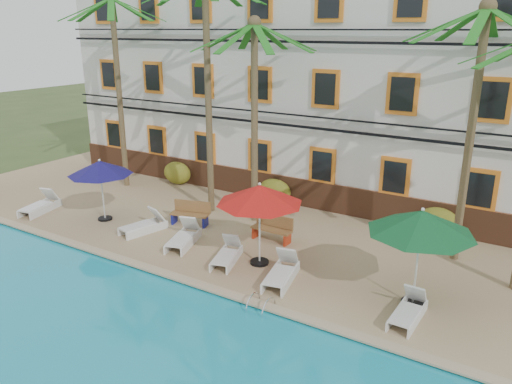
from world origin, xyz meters
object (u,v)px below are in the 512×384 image
Objects in this scene: lounger_e at (281,272)px; lounger_f at (408,311)px; lounger_c at (184,237)px; bench_left at (190,213)px; palm_a at (117,67)px; umbrella_blue at (100,168)px; pool_ladder at (261,308)px; palm_b at (207,65)px; lounger_b at (144,225)px; lounger_a at (40,205)px; bench_right at (273,228)px; umbrella_red at (260,195)px; palm_d at (475,100)px; lounger_d at (227,254)px; umbrella_green at (421,222)px; palm_c at (254,93)px.

lounger_e is 3.83m from lounger_f.
bench_left is (-1.02, 1.64, 0.18)m from lounger_c.
palm_a is 3.52× the size of umbrella_blue.
lounger_f is 2.29× the size of pool_ladder.
palm_b is 4.91× the size of lounger_b.
lounger_e is at bearing 0.10° from lounger_a.
bench_right reaches higher than lounger_e.
lounger_c is (1.24, -3.30, -5.62)m from palm_b.
umbrella_red is 1.83× the size of bench_right.
bench_left is at bearing -166.64° from palm_d.
lounger_d is at bearing -8.64° from lounger_c.
lounger_e is 1.67m from pool_ladder.
umbrella_red is 10.45m from lounger_a.
lounger_e is (4.21, -0.52, -0.00)m from lounger_c.
lounger_a is at bearing 172.15° from pool_ladder.
pool_ladder is at bearing -34.59° from bench_left.
umbrella_red is 5.47m from lounger_f.
bench_left reaches higher than lounger_f.
lounger_e is at bearing -22.48° from bench_left.
umbrella_green is 1.44× the size of lounger_e.
lounger_f is at bearing 23.31° from pool_ladder.
lounger_e is at bearing -22.15° from palm_a.
lounger_d is 5.97m from lounger_f.
bench_right is at bearing 124.97° from lounger_e.
lounger_d is (4.09, -0.45, -0.01)m from lounger_b.
bench_left is at bearing 56.66° from lounger_b.
lounger_a is 11.40m from lounger_e.
palm_d is at bearing 3.93° from palm_c.
lounger_f is (0.09, -0.83, -2.17)m from umbrella_green.
palm_b reaches higher than umbrella_blue.
lounger_e is at bearing -5.53° from lounger_d.
umbrella_blue is (-5.07, -3.12, -2.86)m from palm_c.
lounger_c is at bearing -104.23° from palm_c.
umbrella_blue is at bearing 179.31° from umbrella_red.
lounger_f is (7.19, -3.96, -4.72)m from palm_c.
umbrella_green is at bearing 5.09° from lounger_d.
umbrella_red is at bearing 2.60° from lounger_c.
palm_b is at bearing 97.67° from bench_left.
bench_left is (-3.09, 1.96, 0.21)m from lounger_d.
lounger_d is (8.94, -4.30, -5.33)m from palm_a.
umbrella_red reaches higher than lounger_d.
umbrella_blue is 1.31× the size of lounger_b.
palm_d reaches higher than umbrella_green.
umbrella_blue is 7.27m from umbrella_red.
bench_right is at bearing 39.10° from lounger_c.
umbrella_red is at bearing -72.49° from bench_right.
palm_c is at bearing 42.38° from bench_left.
lounger_f is (12.27, -0.84, -1.86)m from umbrella_blue.
lounger_f is at bearing -1.42° from lounger_e.
bench_right is (-0.59, 1.86, -1.87)m from umbrella_red.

